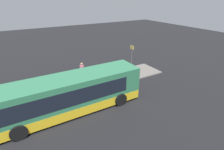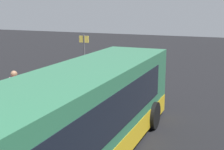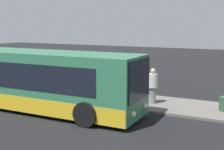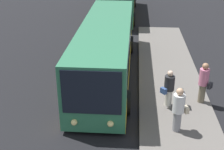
{
  "view_description": "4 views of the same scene",
  "coord_description": "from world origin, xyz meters",
  "px_view_note": "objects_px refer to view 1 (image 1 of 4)",
  "views": [
    {
      "loc": [
        -3.94,
        -11.07,
        7.96
      ],
      "look_at": [
        2.81,
        0.48,
        1.85
      ],
      "focal_mm": 28.0,
      "sensor_mm": 36.0,
      "label": 1
    },
    {
      "loc": [
        -8.29,
        -4.19,
        4.53
      ],
      "look_at": [
        2.81,
        0.48,
        1.85
      ],
      "focal_mm": 50.0,
      "sensor_mm": 36.0,
      "label": 2
    },
    {
      "loc": [
        8.83,
        -11.49,
        4.08
      ],
      "look_at": [
        2.81,
        0.48,
        1.85
      ],
      "focal_mm": 50.0,
      "sensor_mm": 36.0,
      "label": 3
    },
    {
      "loc": [
        13.74,
        1.31,
        6.93
      ],
      "look_at": [
        2.81,
        0.48,
        1.85
      ],
      "focal_mm": 50.0,
      "sensor_mm": 36.0,
      "label": 4
    }
  ],
  "objects_px": {
    "bus_lead": "(67,96)",
    "passenger_waiting": "(82,71)",
    "sign_post": "(132,55)",
    "trash_bin": "(134,70)",
    "passenger_boarding": "(92,76)",
    "suitcase": "(90,79)",
    "passenger_with_bags": "(108,71)"
  },
  "relations": [
    {
      "from": "passenger_boarding",
      "to": "passenger_waiting",
      "type": "relative_size",
      "value": 0.88
    },
    {
      "from": "bus_lead",
      "to": "passenger_boarding",
      "type": "xyz_separation_m",
      "value": [
        3.27,
        2.93,
        -0.41
      ]
    },
    {
      "from": "suitcase",
      "to": "sign_post",
      "type": "relative_size",
      "value": 0.31
    },
    {
      "from": "passenger_with_bags",
      "to": "passenger_boarding",
      "type": "bearing_deg",
      "value": 167.65
    },
    {
      "from": "sign_post",
      "to": "suitcase",
      "type": "bearing_deg",
      "value": -171.17
    },
    {
      "from": "passenger_boarding",
      "to": "sign_post",
      "type": "height_order",
      "value": "sign_post"
    },
    {
      "from": "passenger_with_bags",
      "to": "sign_post",
      "type": "height_order",
      "value": "sign_post"
    },
    {
      "from": "passenger_boarding",
      "to": "sign_post",
      "type": "distance_m",
      "value": 5.87
    },
    {
      "from": "bus_lead",
      "to": "trash_bin",
      "type": "bearing_deg",
      "value": 21.05
    },
    {
      "from": "suitcase",
      "to": "trash_bin",
      "type": "distance_m",
      "value": 5.16
    },
    {
      "from": "sign_post",
      "to": "trash_bin",
      "type": "bearing_deg",
      "value": -110.37
    },
    {
      "from": "passenger_with_bags",
      "to": "sign_post",
      "type": "bearing_deg",
      "value": 0.59
    },
    {
      "from": "bus_lead",
      "to": "passenger_waiting",
      "type": "distance_m",
      "value": 5.28
    },
    {
      "from": "bus_lead",
      "to": "passenger_waiting",
      "type": "height_order",
      "value": "bus_lead"
    },
    {
      "from": "trash_bin",
      "to": "passenger_waiting",
      "type": "bearing_deg",
      "value": 168.4
    },
    {
      "from": "suitcase",
      "to": "trash_bin",
      "type": "bearing_deg",
      "value": -2.6
    },
    {
      "from": "passenger_with_bags",
      "to": "suitcase",
      "type": "distance_m",
      "value": 1.93
    },
    {
      "from": "passenger_boarding",
      "to": "trash_bin",
      "type": "relative_size",
      "value": 2.47
    },
    {
      "from": "bus_lead",
      "to": "trash_bin",
      "type": "height_order",
      "value": "bus_lead"
    },
    {
      "from": "sign_post",
      "to": "trash_bin",
      "type": "height_order",
      "value": "sign_post"
    },
    {
      "from": "bus_lead",
      "to": "passenger_with_bags",
      "type": "xyz_separation_m",
      "value": [
        5.12,
        3.11,
        -0.32
      ]
    },
    {
      "from": "passenger_waiting",
      "to": "passenger_with_bags",
      "type": "xyz_separation_m",
      "value": [
        2.24,
        -1.32,
        -0.05
      ]
    },
    {
      "from": "passenger_with_bags",
      "to": "bus_lead",
      "type": "bearing_deg",
      "value": -166.58
    },
    {
      "from": "passenger_waiting",
      "to": "bus_lead",
      "type": "bearing_deg",
      "value": -87.75
    },
    {
      "from": "passenger_waiting",
      "to": "sign_post",
      "type": "distance_m",
      "value": 6.06
    },
    {
      "from": "bus_lead",
      "to": "passenger_waiting",
      "type": "bearing_deg",
      "value": 56.96
    },
    {
      "from": "passenger_waiting",
      "to": "suitcase",
      "type": "relative_size",
      "value": 2.13
    },
    {
      "from": "bus_lead",
      "to": "trash_bin",
      "type": "xyz_separation_m",
      "value": [
        8.49,
        3.27,
        -0.94
      ]
    },
    {
      "from": "bus_lead",
      "to": "sign_post",
      "type": "distance_m",
      "value": 9.92
    },
    {
      "from": "bus_lead",
      "to": "sign_post",
      "type": "height_order",
      "value": "sign_post"
    },
    {
      "from": "sign_post",
      "to": "trash_bin",
      "type": "relative_size",
      "value": 4.27
    },
    {
      "from": "sign_post",
      "to": "bus_lead",
      "type": "bearing_deg",
      "value": -153.86
    }
  ]
}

